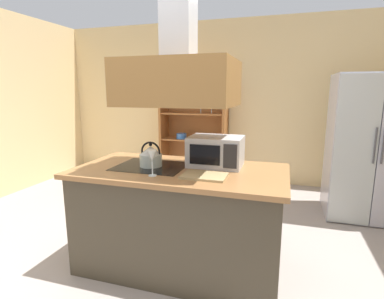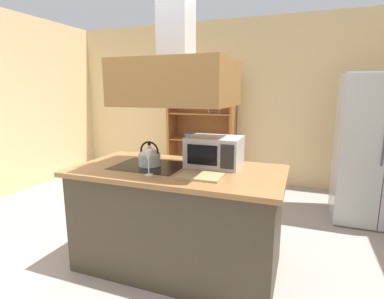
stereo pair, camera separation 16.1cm
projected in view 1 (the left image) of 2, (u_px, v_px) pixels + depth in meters
name	position (u px, v px, depth m)	size (l,w,h in m)	color
ground_plane	(156.00, 272.00, 2.59)	(7.80, 7.80, 0.00)	#9C918B
wall_back	(225.00, 102.00, 5.14)	(6.00, 0.12, 2.70)	#E8C88B
kitchen_island	(180.00, 218.00, 2.61)	(1.78, 0.93, 0.90)	#40382A
range_hood	(179.00, 68.00, 2.37)	(0.90, 0.70, 1.27)	olive
refrigerator	(369.00, 147.00, 3.61)	(0.90, 0.77, 1.75)	#AFB0C3
dish_cabinet	(194.00, 135.00, 5.19)	(1.14, 0.40, 1.79)	#9B5C2C
kettle	(151.00, 156.00, 2.59)	(0.19, 0.19, 0.22)	#B0C0B8
cutting_board	(204.00, 176.00, 2.29)	(0.34, 0.24, 0.02)	tan
microwave	(216.00, 151.00, 2.61)	(0.46, 0.35, 0.26)	#B7BABF
wine_glass_on_counter	(152.00, 157.00, 2.29)	(0.08, 0.08, 0.21)	silver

